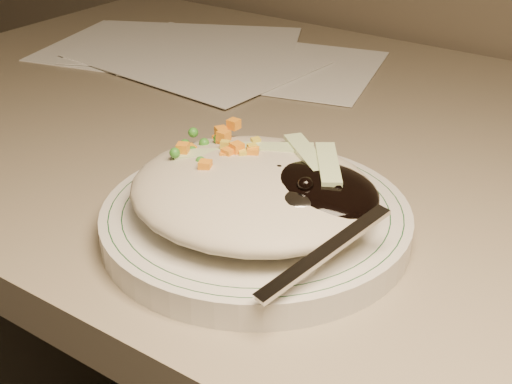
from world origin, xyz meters
The scene contains 5 objects.
desk centered at (0.00, 1.38, 0.54)m, with size 1.40×0.70×0.74m.
plate centered at (-0.07, 1.18, 0.75)m, with size 0.24×0.24×0.02m, color silver.
plate_rim centered at (-0.07, 1.18, 0.76)m, with size 0.23×0.23×0.00m.
meal centered at (-0.06, 1.18, 0.78)m, with size 0.21×0.19×0.05m.
papers centered at (-0.39, 1.51, 0.74)m, with size 0.49×0.34×0.00m.
Camera 1 is at (0.21, 0.79, 1.04)m, focal length 50.00 mm.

